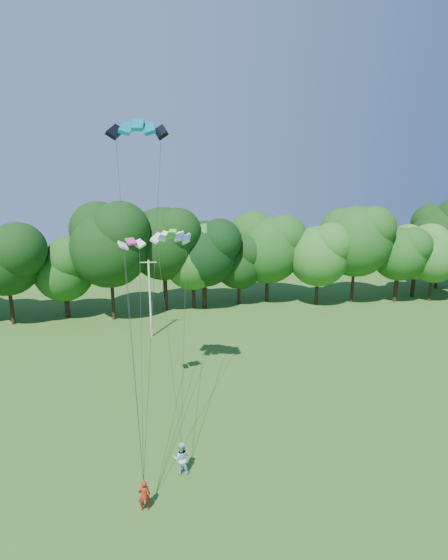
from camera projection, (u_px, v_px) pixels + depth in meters
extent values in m
cylinder|color=beige|center=(150.00, 299.00, 43.19)|extent=(0.20, 0.20, 7.88)
cube|color=beige|center=(148.00, 262.00, 42.24)|extent=(1.57, 0.27, 0.08)
imported|color=#9E2214|center=(144.00, 495.00, 21.78)|extent=(0.63, 0.43, 1.69)
imported|color=#B5DEFC|center=(181.00, 458.00, 24.39)|extent=(1.04, 0.86, 1.91)
cube|color=#047088|center=(138.00, 125.00, 24.54)|extent=(3.37, 1.81, 0.80)
cube|color=#4DE422|center=(171.00, 234.00, 31.10)|extent=(2.99, 2.09, 0.54)
cube|color=#C3367F|center=(131.00, 241.00, 27.59)|extent=(1.83, 1.35, 0.37)
cylinder|color=black|center=(205.00, 291.00, 52.55)|extent=(0.47, 0.47, 4.28)
ellipsoid|color=black|center=(204.00, 244.00, 51.11)|extent=(8.57, 8.57, 9.35)
cylinder|color=#3A2C17|center=(413.00, 283.00, 57.09)|extent=(0.44, 0.44, 3.70)
ellipsoid|color=#31631E|center=(418.00, 246.00, 55.85)|extent=(7.41, 7.41, 8.08)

